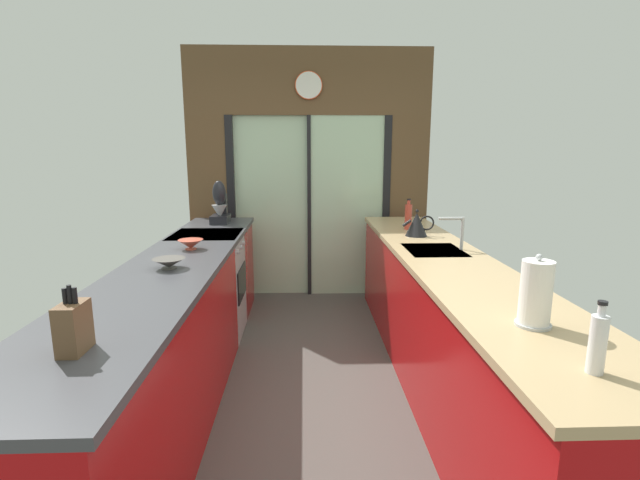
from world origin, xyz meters
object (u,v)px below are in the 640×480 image
at_px(stand_mixer, 220,207).
at_px(soap_bottle_far, 408,216).
at_px(oven_range, 209,285).
at_px(mixing_bowl_far, 191,244).
at_px(kettle, 417,224).
at_px(soap_bottle_near, 598,343).
at_px(mixing_bowl_near, 169,263).
at_px(paper_towel_roll, 536,294).
at_px(knife_block, 73,327).

bearing_deg(stand_mixer, soap_bottle_far, -13.96).
bearing_deg(oven_range, stand_mixer, 88.23).
height_order(mixing_bowl_far, soap_bottle_far, soap_bottle_far).
bearing_deg(kettle, stand_mixer, 157.08).
distance_m(kettle, soap_bottle_near, 2.40).
xyz_separation_m(oven_range, stand_mixer, (0.02, 0.60, 0.63)).
bearing_deg(mixing_bowl_near, soap_bottle_far, 36.58).
bearing_deg(soap_bottle_far, stand_mixer, 166.04).
xyz_separation_m(kettle, soap_bottle_far, (-0.00, 0.31, 0.02)).
bearing_deg(kettle, mixing_bowl_far, -165.41).
height_order(stand_mixer, soap_bottle_near, stand_mixer).
xyz_separation_m(stand_mixer, paper_towel_roll, (1.78, -2.75, -0.02)).
bearing_deg(mixing_bowl_near, knife_block, -90.00).
relative_size(mixing_bowl_far, kettle, 0.66).
bearing_deg(soap_bottle_near, paper_towel_roll, 90.00).
relative_size(knife_block, paper_towel_roll, 0.82).
distance_m(oven_range, mixing_bowl_near, 1.27).
distance_m(kettle, paper_towel_roll, 1.99).
xyz_separation_m(mixing_bowl_far, soap_bottle_near, (1.78, -1.94, 0.07)).
bearing_deg(paper_towel_roll, soap_bottle_far, 90.00).
height_order(oven_range, kettle, kettle).
bearing_deg(mixing_bowl_near, paper_towel_roll, -28.95).
height_order(kettle, soap_bottle_far, soap_bottle_far).
xyz_separation_m(knife_block, kettle, (1.78, 2.18, 0.01)).
xyz_separation_m(knife_block, stand_mixer, (-0.00, 2.93, 0.07)).
relative_size(mixing_bowl_near, stand_mixer, 0.47).
bearing_deg(knife_block, soap_bottle_near, -7.11).
bearing_deg(stand_mixer, oven_range, -91.77).
bearing_deg(paper_towel_roll, mixing_bowl_far, 139.31).
xyz_separation_m(knife_block, paper_towel_roll, (1.78, 0.18, 0.04)).
relative_size(stand_mixer, paper_towel_roll, 1.37).
relative_size(mixing_bowl_far, soap_bottle_near, 0.73).
height_order(kettle, soap_bottle_near, soap_bottle_near).
distance_m(mixing_bowl_far, paper_towel_roll, 2.35).
bearing_deg(soap_bottle_near, kettle, 89.95).
height_order(stand_mixer, kettle, stand_mixer).
bearing_deg(paper_towel_roll, mixing_bowl_near, 151.05).
height_order(mixing_bowl_near, soap_bottle_near, soap_bottle_near).
bearing_deg(stand_mixer, knife_block, -90.00).
height_order(knife_block, stand_mixer, stand_mixer).
xyz_separation_m(oven_range, soap_bottle_near, (1.80, -2.56, 0.57)).
bearing_deg(stand_mixer, soap_bottle_near, -60.57).
relative_size(knife_block, stand_mixer, 0.60).
bearing_deg(mixing_bowl_near, kettle, 29.54).
distance_m(mixing_bowl_near, mixing_bowl_far, 0.55).
distance_m(knife_block, soap_bottle_far, 3.06).
bearing_deg(soap_bottle_near, mixing_bowl_far, 132.58).
distance_m(oven_range, kettle, 1.89).
bearing_deg(kettle, paper_towel_roll, -90.06).
relative_size(kettle, paper_towel_roll, 0.89).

